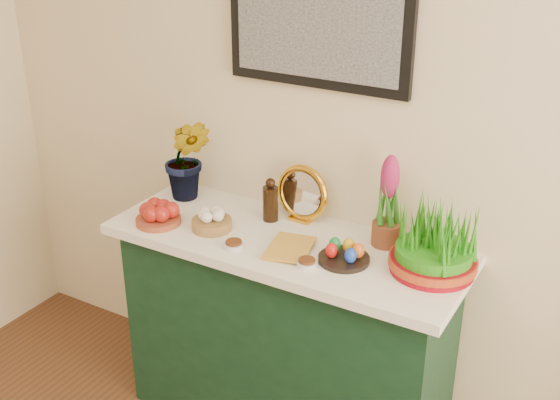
% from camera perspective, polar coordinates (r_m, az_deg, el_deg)
% --- Properties ---
extents(sideboard, '(1.30, 0.45, 0.85)m').
position_cam_1_polar(sideboard, '(2.94, 0.50, -11.16)').
color(sideboard, '#13361F').
rests_on(sideboard, ground).
extents(tablecloth, '(1.40, 0.55, 0.04)m').
position_cam_1_polar(tablecloth, '(2.70, 0.53, -3.48)').
color(tablecloth, white).
rests_on(tablecloth, sideboard).
extents(hyacinth_green, '(0.30, 0.28, 0.48)m').
position_cam_1_polar(hyacinth_green, '(2.96, -7.59, 4.41)').
color(hyacinth_green, '#2D791F').
rests_on(hyacinth_green, tablecloth).
extents(apple_bowl, '(0.20, 0.20, 0.09)m').
position_cam_1_polar(apple_bowl, '(2.83, -9.89, -1.18)').
color(apple_bowl, '#9B4228').
rests_on(apple_bowl, tablecloth).
extents(garlic_basket, '(0.18, 0.18, 0.09)m').
position_cam_1_polar(garlic_basket, '(2.76, -5.58, -1.69)').
color(garlic_basket, '#AC7D45').
rests_on(garlic_basket, tablecloth).
extents(vinegar_cruet, '(0.06, 0.06, 0.18)m').
position_cam_1_polar(vinegar_cruet, '(2.80, -0.78, -0.14)').
color(vinegar_cruet, black).
rests_on(vinegar_cruet, tablecloth).
extents(mirror, '(0.24, 0.08, 0.23)m').
position_cam_1_polar(mirror, '(2.79, 1.83, 0.49)').
color(mirror, gold).
rests_on(mirror, tablecloth).
extents(book, '(0.18, 0.23, 0.03)m').
position_cam_1_polar(book, '(2.62, -0.82, -3.63)').
color(book, gold).
rests_on(book, tablecloth).
extents(spice_dish_left, '(0.08, 0.08, 0.03)m').
position_cam_1_polar(spice_dish_left, '(2.62, -3.78, -3.65)').
color(spice_dish_left, silver).
rests_on(spice_dish_left, tablecloth).
extents(spice_dish_right, '(0.07, 0.07, 0.03)m').
position_cam_1_polar(spice_dish_right, '(2.50, 2.20, -5.15)').
color(spice_dish_right, silver).
rests_on(spice_dish_right, tablecloth).
extents(egg_plate, '(0.23, 0.23, 0.08)m').
position_cam_1_polar(egg_plate, '(2.53, 5.24, -4.43)').
color(egg_plate, black).
rests_on(egg_plate, tablecloth).
extents(hyacinth_pink, '(0.11, 0.11, 0.36)m').
position_cam_1_polar(hyacinth_pink, '(2.61, 8.78, -0.43)').
color(hyacinth_pink, brown).
rests_on(hyacinth_pink, tablecloth).
extents(wheatgrass_sabzeh, '(0.31, 0.31, 0.25)m').
position_cam_1_polar(wheatgrass_sabzeh, '(2.48, 12.46, -3.44)').
color(wheatgrass_sabzeh, maroon).
rests_on(wheatgrass_sabzeh, tablecloth).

